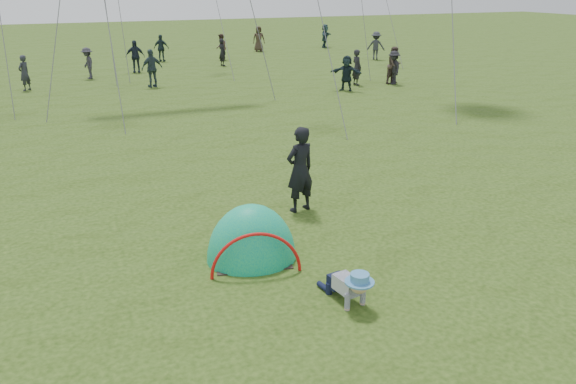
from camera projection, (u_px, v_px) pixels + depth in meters
name	position (u px, v px, depth m)	size (l,w,h in m)	color
ground	(419.00, 316.00, 8.52)	(140.00, 140.00, 0.00)	#20390E
crawling_toddler	(350.00, 285.00, 8.76)	(0.58, 0.83, 0.64)	black
popup_tent	(252.00, 259.00, 10.26)	(1.63, 1.34, 2.11)	#008384
standing_adult	(300.00, 170.00, 12.11)	(0.69, 0.45, 1.90)	black
crowd_person_0	(24.00, 73.00, 25.81)	(0.59, 0.39, 1.61)	#282933
crowd_person_2	(135.00, 56.00, 30.92)	(1.02, 0.43, 1.74)	#1C2533
crowd_person_3	(376.00, 46.00, 36.03)	(1.13, 0.65, 1.75)	#2A2C33
crowd_person_5	(347.00, 73.00, 25.78)	(1.48, 0.47, 1.59)	black
crowd_person_6	(222.00, 52.00, 33.39)	(0.58, 0.38, 1.58)	black
crowd_person_7	(394.00, 65.00, 27.53)	(0.87, 0.68, 1.79)	#41332E
crowd_person_8	(161.00, 48.00, 35.17)	(0.97, 0.40, 1.65)	#1E2D35
crowd_person_9	(394.00, 68.00, 27.38)	(1.04, 0.60, 1.62)	black
crowd_person_10	(259.00, 39.00, 40.24)	(0.86, 0.56, 1.77)	#362A20
crowd_person_11	(325.00, 36.00, 42.63)	(1.60, 0.51, 1.73)	#263C45
crowd_person_12	(357.00, 67.00, 27.15)	(0.62, 0.41, 1.70)	black
crowd_person_13	(221.00, 47.00, 35.75)	(0.79, 0.62, 1.63)	#392725
crowd_person_14	(152.00, 68.00, 26.56)	(1.04, 0.43, 1.78)	#2E3F49
crowd_person_15	(88.00, 63.00, 28.94)	(1.03, 0.59, 1.59)	#2C2A34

